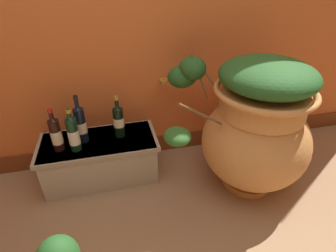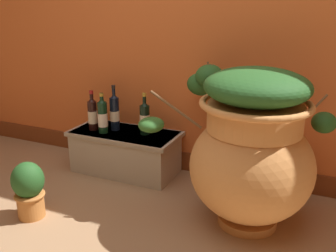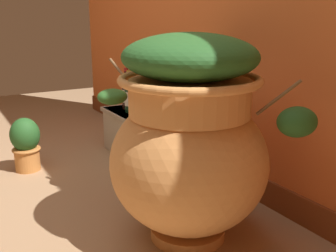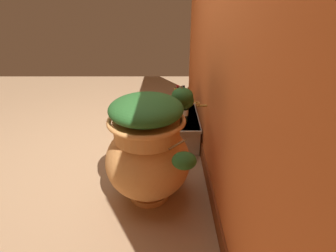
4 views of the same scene
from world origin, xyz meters
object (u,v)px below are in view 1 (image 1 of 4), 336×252
(wine_bottle_left, at_px, (73,133))
(wine_bottle_right, at_px, (56,133))
(terracotta_urn, at_px, (255,127))
(wine_bottle_back, at_px, (81,123))
(wine_bottle_middle, at_px, (119,120))

(wine_bottle_left, bearing_deg, wine_bottle_right, 165.51)
(terracotta_urn, height_order, wine_bottle_left, terracotta_urn)
(wine_bottle_left, xyz_separation_m, wine_bottle_right, (-0.11, 0.03, -0.00))
(terracotta_urn, height_order, wine_bottle_back, terracotta_urn)
(wine_bottle_middle, xyz_separation_m, wine_bottle_back, (-0.26, -0.01, 0.01))
(terracotta_urn, height_order, wine_bottle_right, terracotta_urn)
(terracotta_urn, relative_size, wine_bottle_back, 3.08)
(terracotta_urn, bearing_deg, wine_bottle_middle, 157.82)
(terracotta_urn, height_order, wine_bottle_middle, terracotta_urn)
(wine_bottle_middle, bearing_deg, wine_bottle_left, -161.41)
(wine_bottle_right, distance_m, wine_bottle_back, 0.17)
(wine_bottle_middle, relative_size, wine_bottle_right, 1.02)
(wine_bottle_middle, distance_m, wine_bottle_back, 0.26)
(wine_bottle_left, xyz_separation_m, wine_bottle_back, (0.05, 0.10, 0.01))
(wine_bottle_back, bearing_deg, wine_bottle_middle, 1.29)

